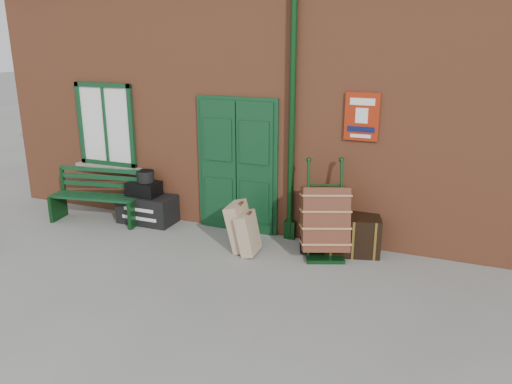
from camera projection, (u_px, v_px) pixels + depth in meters
The scene contains 10 objects.
ground at pixel (215, 267), 7.16m from camera, with size 80.00×80.00×0.00m, color gray.
station_building at pixel (294, 92), 9.62m from camera, with size 10.30×4.30×4.36m.
bench at pixel (97, 194), 8.86m from camera, with size 1.64×0.74×0.98m.
houdini_trunk at pixel (148, 209), 8.85m from camera, with size 0.99×0.54×0.49m, color black.
strongbox at pixel (144, 189), 8.76m from camera, with size 0.54×0.39×0.25m, color black.
hatbox at pixel (146, 176), 8.72m from camera, with size 0.30×0.30×0.20m, color black.
suitcase_back at pixel (240, 226), 7.67m from camera, with size 0.21×0.52×0.72m, color tan.
suitcase_front at pixel (248, 233), 7.53m from camera, with size 0.19×0.46×0.62m, color tan.
porter_trolley at pixel (325, 220), 7.43m from camera, with size 0.91×0.94×1.42m.
dark_trunk at pixel (352, 234), 7.56m from camera, with size 0.82×0.53×0.59m, color black.
Camera 1 is at (3.02, -5.82, 3.12)m, focal length 35.00 mm.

